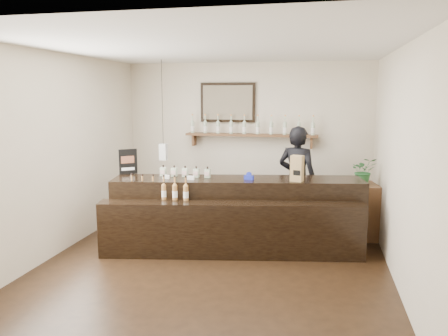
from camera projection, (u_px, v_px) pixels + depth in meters
ground at (216, 261)px, 5.89m from camera, size 5.00×5.00×0.00m
room_shell at (215, 135)px, 5.61m from camera, size 5.00×5.00×5.00m
back_wall_decor at (237, 120)px, 7.92m from camera, size 2.66×0.96×1.69m
counter at (235, 217)px, 6.33m from camera, size 3.68×1.59×1.18m
promo_sign at (128, 162)px, 6.69m from camera, size 0.24×0.18×0.39m
paper_bag at (297, 168)px, 6.14m from camera, size 0.20×0.17×0.37m
tape_dispenser at (249, 177)px, 6.27m from camera, size 0.14×0.09×0.11m
side_cabinet at (362, 211)px, 6.84m from camera, size 0.53×0.65×0.85m
potted_plant at (364, 171)px, 6.73m from camera, size 0.41×0.37×0.42m
shopkeeper at (297, 173)px, 7.02m from camera, size 0.83×0.67×1.96m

